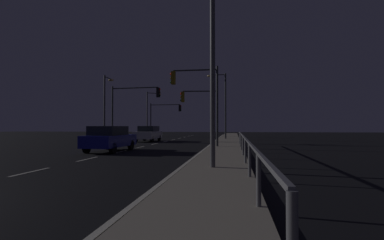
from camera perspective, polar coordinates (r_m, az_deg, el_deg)
ground_plane at (r=22.96m, az=-9.47°, el=-5.07°), size 112.00×112.00×0.00m
sidewalk_right at (r=21.90m, az=6.51°, el=-5.08°), size 2.33×77.00×0.14m
lane_markings_center at (r=26.31m, az=-7.17°, el=-4.56°), size 0.14×50.00×0.01m
lane_edge_line at (r=26.96m, az=3.78°, el=-4.48°), size 0.14×53.00×0.01m
car at (r=19.08m, az=-15.42°, el=-3.37°), size 1.91×4.44×1.57m
car_oncoming at (r=30.70m, az=-8.35°, el=-2.54°), size 1.83×4.41×1.57m
traffic_light_far_center at (r=27.26m, az=1.62°, el=3.02°), size 3.45×0.55×4.87m
traffic_light_mid_left at (r=30.70m, az=-11.24°, el=3.50°), size 5.26×0.73×5.66m
traffic_light_near_left at (r=21.56m, az=1.00°, el=5.66°), size 3.53×0.34×5.72m
traffic_light_far_right at (r=43.98m, az=-5.25°, el=1.42°), size 4.80×0.71×4.95m
street_lamp_median at (r=10.47m, az=4.39°, el=15.00°), size 0.92×2.32×7.15m
street_lamp_far_end at (r=34.25m, az=5.85°, el=3.96°), size 2.17×0.37×7.45m
street_lamp_across_street at (r=31.09m, az=-16.13°, el=3.42°), size 0.56×1.90×6.62m
street_lamp_mid_block at (r=45.04m, az=-8.10°, el=2.05°), size 1.88×1.55×6.66m
barrier_fence at (r=13.31m, az=9.91°, el=-4.12°), size 0.09×21.98×0.98m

